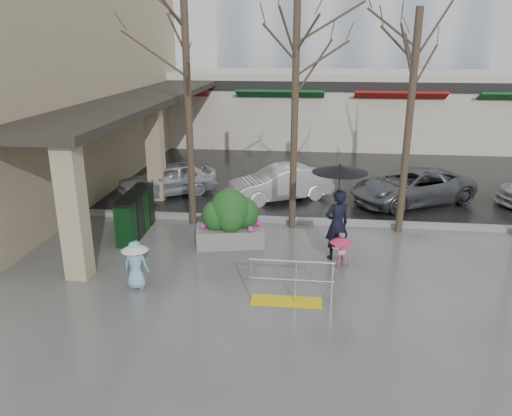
% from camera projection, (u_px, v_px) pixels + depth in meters
% --- Properties ---
extents(ground, '(120.00, 120.00, 0.00)m').
position_uv_depth(ground, '(238.00, 275.00, 12.56)').
color(ground, '#51514F').
rests_on(ground, ground).
extents(street_asphalt, '(120.00, 36.00, 0.01)m').
position_uv_depth(street_asphalt, '(287.00, 129.00, 33.28)').
color(street_asphalt, black).
rests_on(street_asphalt, ground).
extents(curb, '(120.00, 0.30, 0.15)m').
position_uv_depth(curb, '(256.00, 219.00, 16.30)').
color(curb, gray).
rests_on(curb, ground).
extents(near_building, '(6.00, 18.00, 8.00)m').
position_uv_depth(near_building, '(43.00, 84.00, 19.80)').
color(near_building, tan).
rests_on(near_building, ground).
extents(canopy_slab, '(2.80, 18.00, 0.25)m').
position_uv_depth(canopy_slab, '(146.00, 94.00, 19.47)').
color(canopy_slab, '#2D2823').
rests_on(canopy_slab, pillar_front).
extents(pillar_front, '(0.55, 0.55, 3.50)m').
position_uv_depth(pillar_front, '(73.00, 210.00, 11.96)').
color(pillar_front, tan).
rests_on(pillar_front, ground).
extents(pillar_back, '(0.55, 0.55, 3.50)m').
position_uv_depth(pillar_back, '(156.00, 153.00, 18.08)').
color(pillar_back, tan).
rests_on(pillar_back, ground).
extents(storefront_row, '(34.00, 6.74, 4.00)m').
position_uv_depth(storefront_row, '(318.00, 107.00, 28.62)').
color(storefront_row, beige).
rests_on(storefront_row, ground).
extents(handrail, '(1.90, 0.50, 1.03)m').
position_uv_depth(handrail, '(289.00, 287.00, 11.16)').
color(handrail, yellow).
rests_on(handrail, ground).
extents(tree_west, '(3.20, 3.20, 6.80)m').
position_uv_depth(tree_west, '(186.00, 60.00, 14.55)').
color(tree_west, '#382B21').
rests_on(tree_west, ground).
extents(tree_midwest, '(3.20, 3.20, 7.00)m').
position_uv_depth(tree_midwest, '(296.00, 55.00, 14.16)').
color(tree_midwest, '#382B21').
rests_on(tree_midwest, ground).
extents(tree_mideast, '(3.20, 3.20, 6.50)m').
position_uv_depth(tree_mideast, '(414.00, 69.00, 13.92)').
color(tree_mideast, '#382B21').
rests_on(tree_mideast, ground).
extents(woman, '(1.46, 1.46, 2.62)m').
position_uv_depth(woman, '(338.00, 204.00, 13.08)').
color(woman, black).
rests_on(woman, ground).
extents(child_pink, '(0.58, 0.58, 0.94)m').
position_uv_depth(child_pink, '(341.00, 246.00, 12.91)').
color(child_pink, pink).
rests_on(child_pink, ground).
extents(child_blue, '(0.64, 0.64, 1.19)m').
position_uv_depth(child_blue, '(136.00, 261.00, 11.73)').
color(child_blue, '#7BB2DB').
rests_on(child_blue, ground).
extents(planter, '(2.06, 1.32, 1.67)m').
position_uv_depth(planter, '(230.00, 218.00, 14.22)').
color(planter, slate).
rests_on(planter, ground).
extents(news_boxes, '(0.61, 2.36, 1.31)m').
position_uv_depth(news_boxes, '(136.00, 214.00, 15.04)').
color(news_boxes, black).
rests_on(news_boxes, ground).
extents(car_a, '(3.93, 3.22, 1.26)m').
position_uv_depth(car_a, '(167.00, 179.00, 18.93)').
color(car_a, '#B9B9BE').
rests_on(car_a, ground).
extents(car_b, '(4.00, 2.97, 1.26)m').
position_uv_depth(car_b, '(280.00, 183.00, 18.37)').
color(car_b, white).
rests_on(car_b, ground).
extents(car_c, '(4.98, 4.00, 1.26)m').
position_uv_depth(car_c, '(412.00, 186.00, 17.96)').
color(car_c, '#56585E').
rests_on(car_c, ground).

